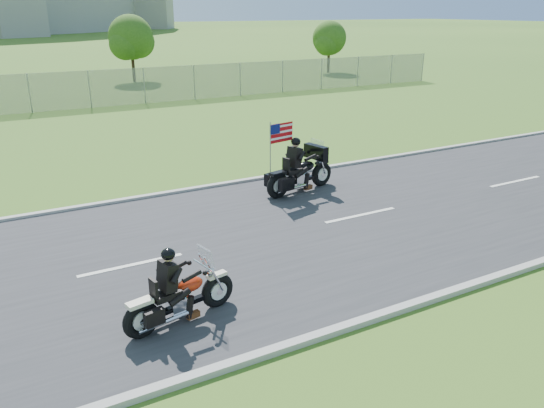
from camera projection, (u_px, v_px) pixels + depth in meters
ground at (219, 248)px, 12.04m from camera, size 420.00×420.00×0.00m
road at (219, 247)px, 12.03m from camera, size 120.00×8.00×0.04m
curb_north at (164, 194)px, 15.36m from camera, size 120.00×0.18×0.12m
curb_south at (317, 337)px, 8.68m from camera, size 120.00×0.18×0.12m
tree_fence_near at (131, 40)px, 38.47m from camera, size 3.52×3.28×4.75m
tree_fence_far at (329, 40)px, 44.09m from camera, size 3.08×2.87×4.20m
motorcycle_lead at (179, 299)px, 9.01m from camera, size 2.14×0.81×1.45m
motorcycle_follow at (300, 174)px, 15.46m from camera, size 2.50×1.03×2.10m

